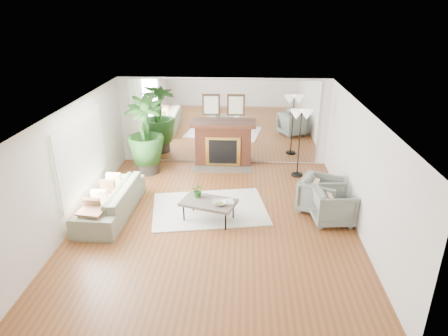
# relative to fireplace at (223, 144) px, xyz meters

# --- Properties ---
(ground) EXTENTS (7.00, 7.00, 0.00)m
(ground) POSITION_rel_fireplace_xyz_m (0.00, -3.26, -0.66)
(ground) COLOR brown
(ground) RESTS_ON ground
(wall_left) EXTENTS (0.02, 7.00, 2.50)m
(wall_left) POSITION_rel_fireplace_xyz_m (-2.99, -3.26, 0.59)
(wall_left) COLOR silver
(wall_left) RESTS_ON ground
(wall_right) EXTENTS (0.02, 7.00, 2.50)m
(wall_right) POSITION_rel_fireplace_xyz_m (2.99, -3.26, 0.59)
(wall_right) COLOR silver
(wall_right) RESTS_ON ground
(wall_back) EXTENTS (6.00, 0.02, 2.50)m
(wall_back) POSITION_rel_fireplace_xyz_m (0.00, 0.23, 0.59)
(wall_back) COLOR silver
(wall_back) RESTS_ON ground
(mirror_panel) EXTENTS (5.40, 0.04, 2.40)m
(mirror_panel) POSITION_rel_fireplace_xyz_m (0.00, 0.21, 0.59)
(mirror_panel) COLOR silver
(mirror_panel) RESTS_ON wall_back
(window_panel) EXTENTS (0.04, 2.40, 1.50)m
(window_panel) POSITION_rel_fireplace_xyz_m (-2.96, -2.86, 0.69)
(window_panel) COLOR #B2E09E
(window_panel) RESTS_ON wall_left
(fireplace) EXTENTS (1.85, 0.83, 2.05)m
(fireplace) POSITION_rel_fireplace_xyz_m (0.00, 0.00, 0.00)
(fireplace) COLOR brown
(fireplace) RESTS_ON ground
(area_rug) EXTENTS (2.86, 2.26, 0.03)m
(area_rug) POSITION_rel_fireplace_xyz_m (-0.17, -2.74, -0.65)
(area_rug) COLOR silver
(area_rug) RESTS_ON ground
(coffee_table) EXTENTS (1.31, 0.99, 0.46)m
(coffee_table) POSITION_rel_fireplace_xyz_m (-0.14, -3.25, -0.23)
(coffee_table) COLOR #60554C
(coffee_table) RESTS_ON ground
(sofa) EXTENTS (1.01, 2.40, 0.69)m
(sofa) POSITION_rel_fireplace_xyz_m (-2.35, -3.10, -0.31)
(sofa) COLOR gray
(sofa) RESTS_ON ground
(armchair_back) EXTENTS (1.16, 1.15, 0.80)m
(armchair_back) POSITION_rel_fireplace_xyz_m (2.35, -2.66, -0.26)
(armchair_back) COLOR slate
(armchair_back) RESTS_ON ground
(armchair_front) EXTENTS (0.93, 0.91, 0.78)m
(armchair_front) POSITION_rel_fireplace_xyz_m (2.54, -3.16, -0.27)
(armchair_front) COLOR slate
(armchair_front) RESTS_ON ground
(side_table) EXTENTS (0.56, 0.56, 0.57)m
(side_table) POSITION_rel_fireplace_xyz_m (-2.43, -3.94, -0.18)
(side_table) COLOR brown
(side_table) RESTS_ON ground
(potted_ficus) EXTENTS (1.04, 1.04, 2.16)m
(potted_ficus) POSITION_rel_fireplace_xyz_m (-2.08, -0.68, 0.49)
(potted_ficus) COLOR #28251D
(potted_ficus) RESTS_ON ground
(floor_lamp) EXTENTS (0.60, 0.33, 1.85)m
(floor_lamp) POSITION_rel_fireplace_xyz_m (2.08, -0.69, 0.92)
(floor_lamp) COLOR black
(floor_lamp) RESTS_ON ground
(tabletop_plant) EXTENTS (0.32, 0.29, 0.31)m
(tabletop_plant) POSITION_rel_fireplace_xyz_m (-0.38, -3.05, -0.04)
(tabletop_plant) COLOR #2C6023
(tabletop_plant) RESTS_ON coffee_table
(fruit_bowl) EXTENTS (0.30, 0.30, 0.07)m
(fruit_bowl) POSITION_rel_fireplace_xyz_m (0.10, -3.39, -0.16)
(fruit_bowl) COLOR brown
(fruit_bowl) RESTS_ON coffee_table
(book) EXTENTS (0.24, 0.30, 0.02)m
(book) POSITION_rel_fireplace_xyz_m (0.21, -3.28, -0.18)
(book) COLOR brown
(book) RESTS_ON coffee_table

